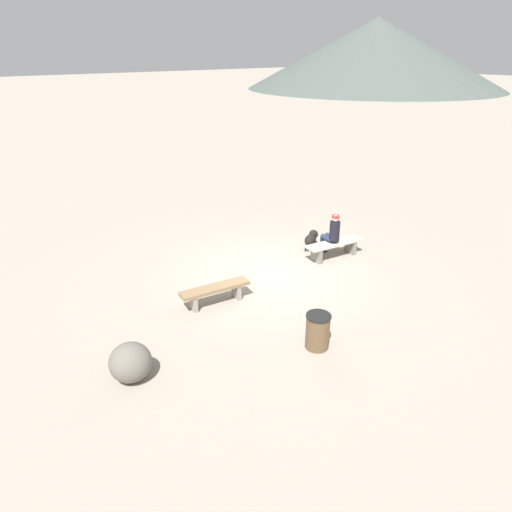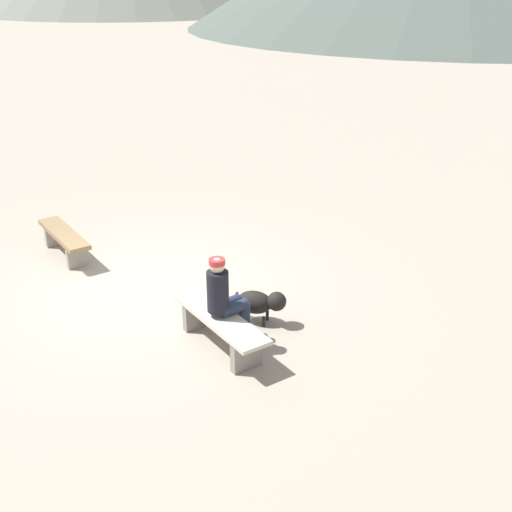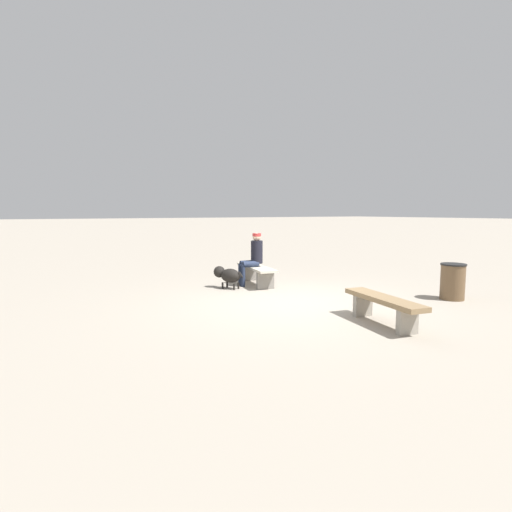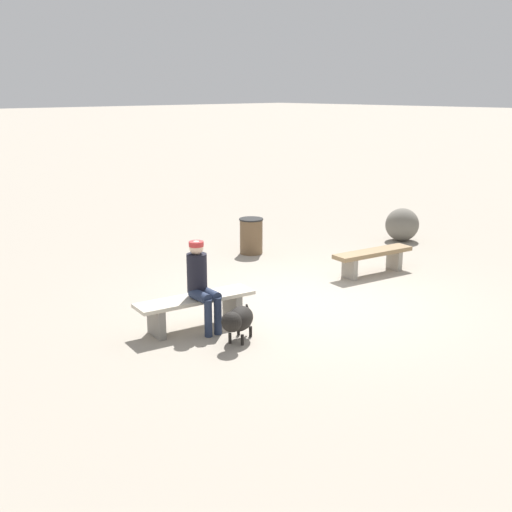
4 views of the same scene
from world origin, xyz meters
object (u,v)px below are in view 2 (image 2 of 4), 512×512
Objects in this scene: bench_left at (64,238)px; dog at (260,302)px; bench_right at (220,325)px; seated_person at (224,295)px.

bench_left is 4.08m from dog.
bench_left is 0.94× the size of bench_right.
bench_right is at bearing -112.33° from dog.
bench_right is at bearing 9.52° from bench_left.
seated_person reaches higher than dog.
dog is (4.01, 0.77, -0.01)m from bench_left.
bench_right is (4.09, -0.06, -0.01)m from bench_left.
bench_right is 1.41× the size of seated_person.
seated_person is at bearing 11.01° from bench_left.
seated_person reaches higher than bench_left.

